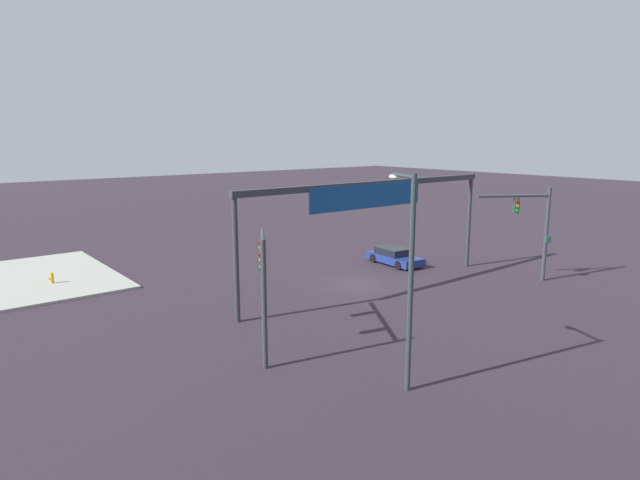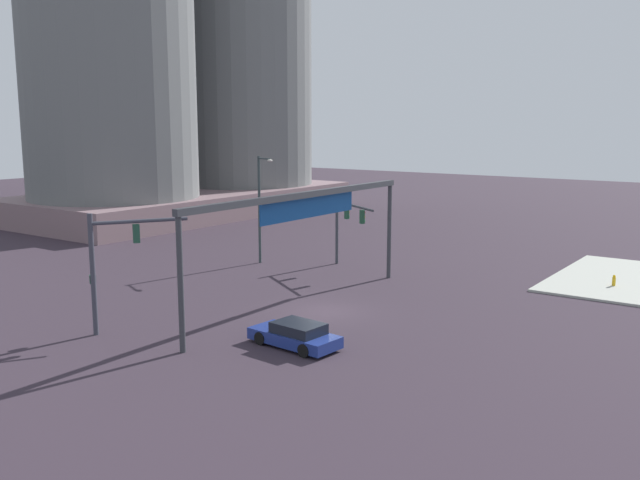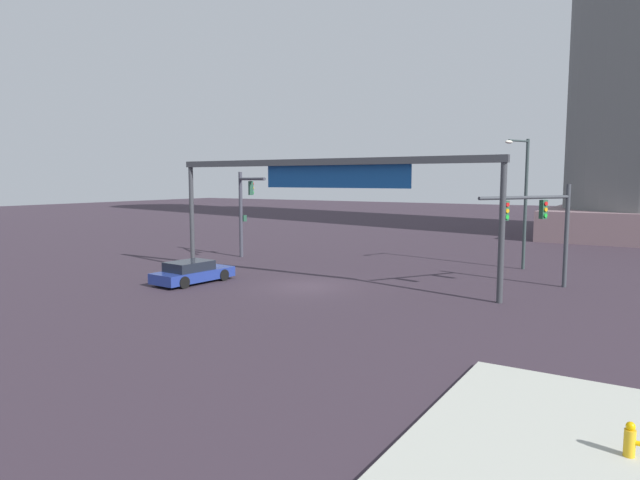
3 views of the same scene
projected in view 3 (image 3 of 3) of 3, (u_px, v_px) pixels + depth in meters
name	position (u px, v px, depth m)	size (l,w,h in m)	color
ground_plane	(307.00, 287.00, 29.13)	(203.80, 203.80, 0.00)	#342933
traffic_signal_near_corner	(544.00, 218.00, 27.90)	(3.35, 5.18, 5.37)	#393D44
traffic_signal_opposite_side	(245.00, 203.00, 39.14)	(4.27, 2.98, 6.14)	#3B3C48
streetlamp_curved_arm	(523.00, 195.00, 34.19)	(1.10, 2.12, 8.07)	#303E3E
overhead_sign_gantry	(324.00, 179.00, 29.66)	(19.54, 0.43, 6.71)	#36383E
sedan_car_approaching	(192.00, 272.00, 30.14)	(2.26, 4.65, 1.21)	navy
fire_hydrant_on_curb	(630.00, 440.00, 10.96)	(0.33, 0.22, 0.71)	gold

